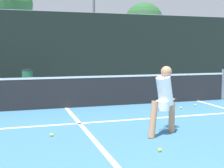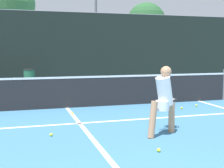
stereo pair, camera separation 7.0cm
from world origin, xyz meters
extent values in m
cube|color=white|center=(0.00, 5.57, 0.00)|extent=(8.25, 0.10, 0.01)
cube|color=white|center=(0.00, 4.84, 0.00)|extent=(0.10, 5.60, 0.01)
cylinder|color=slate|center=(5.50, 7.64, 0.53)|extent=(0.09, 0.09, 1.07)
cube|color=#232326|center=(0.00, 7.64, 0.47)|extent=(11.00, 0.02, 0.95)
cube|color=white|center=(0.00, 7.64, 0.92)|extent=(11.00, 0.03, 0.06)
cube|color=black|center=(0.00, 14.44, 1.82)|extent=(24.00, 0.06, 3.64)
cylinder|color=slate|center=(0.00, 14.44, 3.66)|extent=(24.00, 0.04, 0.04)
cylinder|color=tan|center=(1.72, 4.23, 0.32)|extent=(0.13, 0.13, 0.64)
cylinder|color=tan|center=(1.17, 3.96, 0.37)|extent=(0.27, 0.22, 0.75)
cylinder|color=white|center=(1.44, 4.09, 0.61)|extent=(0.28, 0.28, 0.20)
cylinder|color=white|center=(1.49, 4.12, 0.91)|extent=(0.42, 0.35, 0.66)
sphere|color=tan|center=(1.53, 4.14, 1.30)|extent=(0.22, 0.22, 0.22)
cylinder|color=#262628|center=(1.52, 4.38, 0.66)|extent=(0.28, 0.16, 0.03)
torus|color=#262628|center=(1.79, 4.52, 0.66)|extent=(0.46, 0.46, 0.02)
cylinder|color=beige|center=(1.79, 4.52, 0.66)|extent=(0.35, 0.35, 0.01)
sphere|color=#D1E033|center=(-0.76, 4.63, 0.03)|extent=(0.07, 0.07, 0.07)
sphere|color=#D1E033|center=(0.00, 6.62, 0.03)|extent=(0.07, 0.07, 0.07)
sphere|color=#D1E033|center=(0.91, 3.12, 0.03)|extent=(0.07, 0.07, 0.07)
sphere|color=#D1E033|center=(3.88, 6.76, 0.03)|extent=(0.07, 0.07, 0.07)
sphere|color=#D1E033|center=(3.22, 6.49, 0.03)|extent=(0.07, 0.07, 0.07)
cylinder|color=#28603D|center=(-0.92, 13.47, 0.40)|extent=(0.50, 0.50, 0.80)
cylinder|color=black|center=(-0.92, 13.47, 0.82)|extent=(0.53, 0.53, 0.04)
cube|color=#B7B7BC|center=(-1.92, 18.79, 0.39)|extent=(1.60, 4.02, 0.78)
cube|color=#1E2328|center=(-1.92, 18.59, 1.04)|extent=(1.35, 2.41, 0.52)
cylinder|color=black|center=(-1.19, 20.07, 0.30)|extent=(0.18, 0.60, 0.60)
cylinder|color=black|center=(-1.19, 17.50, 0.30)|extent=(0.18, 0.60, 0.60)
cylinder|color=slate|center=(3.39, 17.90, 3.83)|extent=(0.16, 0.16, 7.66)
cylinder|color=brown|center=(8.88, 22.81, 1.46)|extent=(0.28, 0.28, 2.92)
sphere|color=#28562D|center=(8.88, 22.81, 4.05)|extent=(3.22, 3.22, 3.22)
cylinder|color=brown|center=(-2.09, 23.91, 1.90)|extent=(0.28, 0.28, 3.79)
sphere|color=#477F42|center=(-2.09, 23.91, 5.25)|extent=(4.17, 4.17, 4.17)
cube|color=#B2ADA3|center=(0.00, 29.33, 2.35)|extent=(36.00, 2.40, 4.71)
camera|label=1|loc=(-1.39, -1.60, 1.74)|focal=50.00mm
camera|label=2|loc=(-1.32, -1.62, 1.74)|focal=50.00mm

